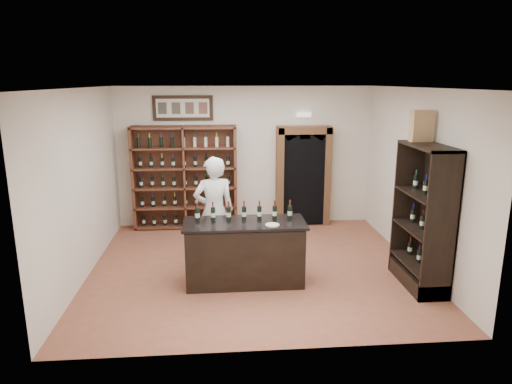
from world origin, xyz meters
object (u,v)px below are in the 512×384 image
at_px(side_cabinet, 423,239).
at_px(wine_crate, 422,126).
at_px(tasting_counter, 245,253).
at_px(wine_shelf, 185,177).
at_px(counter_bottle_0, 197,214).
at_px(shopkeeper, 214,212).

distance_m(side_cabinet, wine_crate, 1.72).
relative_size(tasting_counter, wine_crate, 3.94).
relative_size(wine_shelf, tasting_counter, 1.17).
distance_m(counter_bottle_0, shopkeeper, 0.73).
distance_m(tasting_counter, counter_bottle_0, 0.95).
relative_size(shopkeeper, wine_crate, 3.96).
distance_m(tasting_counter, side_cabinet, 2.75).
bearing_deg(side_cabinet, shopkeeper, 161.17).
height_order(counter_bottle_0, wine_crate, wine_crate).
relative_size(tasting_counter, side_cabinet, 0.85).
xyz_separation_m(wine_shelf, shopkeeper, (0.63, -2.14, -0.15)).
xyz_separation_m(counter_bottle_0, wine_crate, (3.43, -0.05, 1.33)).
bearing_deg(tasting_counter, wine_shelf, 110.56).
height_order(wine_shelf, tasting_counter, wine_shelf).
xyz_separation_m(tasting_counter, wine_crate, (2.71, 0.07, 1.94)).
height_order(wine_shelf, wine_crate, wine_crate).
relative_size(tasting_counter, counter_bottle_0, 6.27).
distance_m(wine_shelf, wine_crate, 4.96).
bearing_deg(wine_shelf, counter_bottle_0, -82.30).
relative_size(side_cabinet, wine_crate, 4.61).
bearing_deg(shopkeeper, wine_crate, 156.16).
relative_size(counter_bottle_0, shopkeeper, 0.16).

